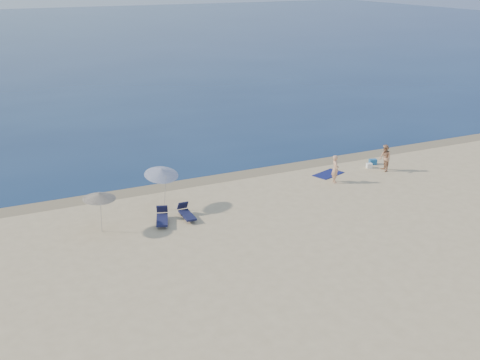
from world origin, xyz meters
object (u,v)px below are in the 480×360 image
at_px(person_left, 335,169).
at_px(umbrella_near, 161,172).
at_px(person_right, 385,158).
at_px(blue_cooler, 373,162).

distance_m(person_left, umbrella_near, 10.34).
distance_m(person_right, umbrella_near, 14.20).
bearing_deg(blue_cooler, person_left, -139.95).
bearing_deg(blue_cooler, person_right, -81.23).
height_order(blue_cooler, umbrella_near, umbrella_near).
height_order(person_left, person_right, person_right).
distance_m(person_left, person_right, 3.91).
distance_m(person_right, blue_cooler, 1.53).
xyz_separation_m(person_left, blue_cooler, (4.09, 1.74, -0.65)).
bearing_deg(blue_cooler, umbrella_near, -158.70).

